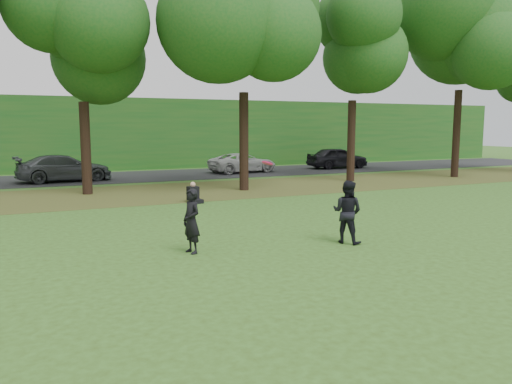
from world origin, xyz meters
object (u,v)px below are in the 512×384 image
(player_left, at_px, (192,221))
(frisbee, at_px, (267,163))
(player_right, at_px, (347,212))
(seated_person, at_px, (194,195))

(player_left, bearing_deg, frisbee, 56.04)
(player_right, bearing_deg, frisbee, 53.99)
(player_left, bearing_deg, seated_person, 147.41)
(frisbee, height_order, seated_person, frisbee)
(player_left, xyz_separation_m, frisbee, (1.73, -0.60, 1.38))
(seated_person, bearing_deg, player_right, -88.95)
(player_left, relative_size, frisbee, 4.16)
(player_left, xyz_separation_m, player_right, (4.01, -0.68, 0.04))
(player_left, relative_size, seated_person, 1.89)
(player_right, distance_m, seated_person, 8.56)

